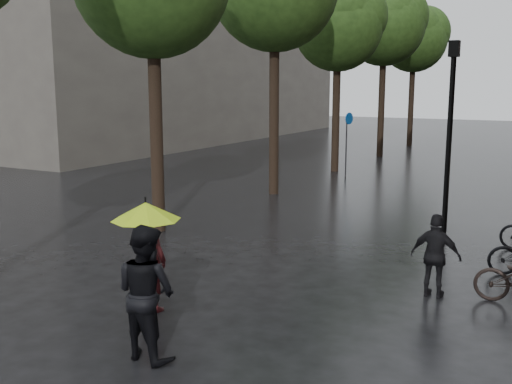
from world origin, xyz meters
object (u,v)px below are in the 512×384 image
Objects in this scene: person_burgundy at (150,258)px; pedestrian_walking at (436,256)px; lamp_post at (450,118)px; person_black at (146,292)px.

pedestrian_walking is at bearing -135.91° from person_burgundy.
pedestrian_walking is 0.32× the size of lamp_post.
lamp_post reaches higher than person_black.
pedestrian_walking is (2.90, 4.28, -0.19)m from person_black.
pedestrian_walking is 5.37m from lamp_post.
person_burgundy is 0.95× the size of person_black.
person_black is at bearing 135.35° from person_burgundy.
lamp_post is (3.14, 7.72, 1.97)m from person_burgundy.
person_black is at bearing -102.76° from lamp_post.
person_burgundy is 4.89m from pedestrian_walking.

